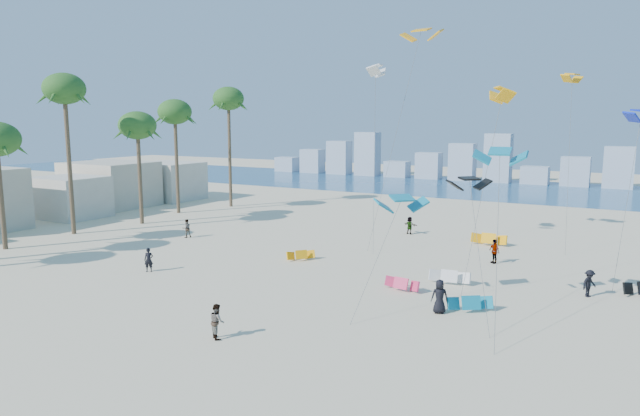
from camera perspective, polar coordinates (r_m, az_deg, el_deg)
The scene contains 10 objects.
ground at distance 30.43m, azimuth -20.54°, elevation -12.08°, with size 220.00×220.00×0.00m, color beige.
ocean at distance 93.32m, azimuth 15.40°, elevation 2.02°, with size 220.00×220.00×0.00m, color navy.
kitesurfer_near at distance 41.61m, azimuth -16.99°, elevation -5.06°, with size 0.62×0.41×1.71m, color black.
kitesurfer_mid at distance 28.50m, azimuth -10.41°, elevation -11.22°, with size 0.84×0.66×1.73m, color gray.
kitesurfers_far at distance 42.65m, azimuth 11.38°, elevation -4.48°, with size 37.55×21.13×1.91m.
grounded_kites at distance 40.07m, azimuth 15.19°, elevation -6.14°, with size 25.48×19.47×0.97m.
flying_kites at distance 39.69m, azimuth 17.42°, elevation 10.53°, with size 28.41×28.82×18.60m.
palm_row at distance 56.71m, azimuth -23.90°, elevation 8.76°, with size 6.56×44.80×14.90m.
beachfront_buildings at distance 68.45m, azimuth -25.68°, elevation 1.34°, with size 11.50×43.00×6.00m.
distant_skyline at distance 103.00m, azimuth 16.18°, elevation 4.32°, with size 85.00×3.00×8.40m.
Camera 1 is at (22.09, -18.05, 10.57)m, focal length 31.53 mm.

